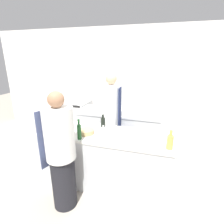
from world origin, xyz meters
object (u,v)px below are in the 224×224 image
object	(u,v)px
bottle_olive_oil	(170,142)
bottle_vinegar	(103,133)
bottle_wine	(103,122)
bottle_cooking_oil	(79,131)
chef_at_prep_near	(61,154)
bowl_mixing_large	(86,132)
oven_range	(74,117)
chef_at_stove	(111,119)
bottle_sauce	(57,121)
bowl_prep_small	(134,134)

from	to	relation	value
bottle_olive_oil	bottle_vinegar	size ratio (longest dim) A/B	1.27
bottle_wine	bottle_cooking_oil	size ratio (longest dim) A/B	0.72
chef_at_prep_near	bowl_mixing_large	world-z (taller)	chef_at_prep_near
bottle_vinegar	bottle_cooking_oil	xyz separation A→B (m)	(-0.33, -0.11, 0.04)
oven_range	bowl_mixing_large	world-z (taller)	bowl_mixing_large
chef_at_stove	bowl_mixing_large	distance (m)	0.79
bottle_vinegar	bottle_sauce	size ratio (longest dim) A/B	0.90
bowl_mixing_large	bowl_prep_small	xyz separation A→B (m)	(0.73, 0.12, -0.01)
bottle_vinegar	bowl_prep_small	xyz separation A→B (m)	(0.41, 0.21, -0.06)
bowl_mixing_large	chef_at_stove	bearing A→B (deg)	76.24
bottle_wine	bowl_mixing_large	distance (m)	0.38
chef_at_stove	bottle_vinegar	bearing A→B (deg)	3.93
bottle_vinegar	bottle_cooking_oil	distance (m)	0.36
chef_at_prep_near	bottle_cooking_oil	distance (m)	0.40
chef_at_stove	bottle_sauce	size ratio (longest dim) A/B	7.74
chef_at_prep_near	bowl_prep_small	xyz separation A→B (m)	(0.86, 0.65, 0.10)
chef_at_prep_near	bottle_cooking_oil	xyz separation A→B (m)	(0.12, 0.33, 0.20)
bottle_vinegar	bottle_cooking_oil	bearing A→B (deg)	-161.39
bottle_cooking_oil	bottle_olive_oil	bearing A→B (deg)	3.22
bottle_sauce	bowl_prep_small	xyz separation A→B (m)	(1.33, -0.02, -0.06)
oven_range	bottle_sauce	distance (m)	1.90
bottle_wine	bottle_sauce	world-z (taller)	bottle_sauce
bottle_wine	oven_range	bearing A→B (deg)	132.97
bottle_olive_oil	bottle_wine	size ratio (longest dim) A/B	1.18
bottle_olive_oil	bottle_cooking_oil	bearing A→B (deg)	-176.78
oven_range	bottle_wine	size ratio (longest dim) A/B	4.07
bottle_wine	bowl_prep_small	size ratio (longest dim) A/B	0.89
oven_range	chef_at_prep_near	distance (m)	2.65
chef_at_prep_near	chef_at_stove	bearing A→B (deg)	2.69
chef_at_prep_near	bowl_prep_small	world-z (taller)	chef_at_prep_near
bowl_prep_small	bottle_wine	bearing A→B (deg)	158.73
chef_at_prep_near	bottle_olive_oil	size ratio (longest dim) A/B	6.40
bottle_olive_oil	bowl_prep_small	bearing A→B (deg)	154.09
chef_at_prep_near	chef_at_stove	xyz separation A→B (m)	(0.32, 1.30, 0.07)
chef_at_prep_near	bottle_olive_oil	bearing A→B (deg)	-57.42
oven_range	chef_at_prep_near	size ratio (longest dim) A/B	0.54
bottle_olive_oil	bottle_wine	xyz separation A→B (m)	(-1.09, 0.47, -0.02)
bottle_olive_oil	bottle_cooking_oil	xyz separation A→B (m)	(-1.27, -0.07, 0.02)
chef_at_prep_near	bottle_olive_oil	xyz separation A→B (m)	(1.38, 0.40, 0.18)
chef_at_prep_near	bottle_sauce	bearing A→B (deg)	51.53
bowl_mixing_large	bottle_wine	bearing A→B (deg)	64.46
bottle_wine	bowl_prep_small	world-z (taller)	bottle_wine
chef_at_stove	bottle_wine	xyz separation A→B (m)	(-0.03, -0.43, 0.09)
chef_at_stove	bowl_prep_small	size ratio (longest dim) A/B	7.15
chef_at_prep_near	bottle_wine	xyz separation A→B (m)	(0.29, 0.87, 0.16)
chef_at_prep_near	bottle_wine	world-z (taller)	chef_at_prep_near
chef_at_stove	bottle_cooking_oil	bearing A→B (deg)	-16.49
oven_range	bottle_wine	bearing A→B (deg)	-47.03
oven_range	bottle_sauce	xyz separation A→B (m)	(0.64, -1.71, 0.55)
oven_range	bottle_olive_oil	size ratio (longest dim) A/B	3.44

